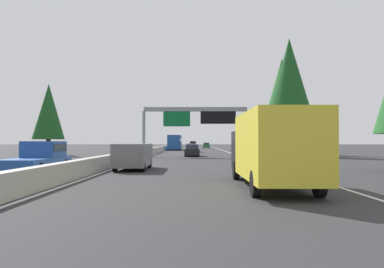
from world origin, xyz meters
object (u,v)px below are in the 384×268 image
conifer_right_far (251,124)px  bus_near_right (175,142)px  conifer_right_near (289,84)px  sedan_far_center (206,145)px  sign_gantry_overhead (197,117)px  minivan_distant_b (133,155)px  sedan_far_right (192,151)px  pickup_mid_center (193,144)px  oncoming_near (121,151)px  box_truck_mid_right (271,147)px  conifer_right_distant (265,126)px  sedan_distant_a (192,148)px  conifer_right_mid (282,96)px  conifer_left_near (49,112)px  oncoming_far (39,158)px

conifer_right_far → bus_near_right: bearing=107.4°
conifer_right_near → conifer_right_far: bearing=-1.7°
sedan_far_center → conifer_right_near: bearing=-171.5°
sign_gantry_overhead → minivan_distant_b: bearing=168.0°
sign_gantry_overhead → sedan_far_right: bearing=22.4°
pickup_mid_center → oncoming_near: (-81.36, 8.45, -0.23)m
box_truck_mid_right → sedan_far_right: bearing=6.1°
bus_near_right → conifer_right_distant: (7.42, -20.50, 3.70)m
sedan_distant_a → sedan_far_center: bearing=-5.4°
minivan_distant_b → conifer_right_distant: bearing=-18.1°
bus_near_right → conifer_right_near: bearing=-154.7°
bus_near_right → oncoming_near: (-35.31, 4.71, -1.03)m
bus_near_right → pickup_mid_center: size_ratio=2.05×
conifer_right_distant → minivan_distant_b: bearing=161.9°
minivan_distant_b → conifer_right_mid: (29.07, -16.57, 7.39)m
box_truck_mid_right → pickup_mid_center: bearing=1.7°
box_truck_mid_right → bus_near_right: bearing=6.2°
sign_gantry_overhead → bus_near_right: sign_gantry_overhead is taller
sedan_distant_a → pickup_mid_center: bearing=-0.1°
sedan_far_right → conifer_right_mid: bearing=-60.1°
sedan_far_center → conifer_left_near: 56.94m
sedan_far_right → oncoming_near: same height
bus_near_right → minivan_distant_b: bearing=-180.0°
sedan_distant_a → conifer_left_near: bearing=122.1°
pickup_mid_center → conifer_right_near: 80.80m
sign_gantry_overhead → sedan_distant_a: 18.33m
box_truck_mid_right → oncoming_near: 31.76m
conifer_right_distant → conifer_right_far: bearing=120.8°
minivan_distant_b → conifer_left_near: size_ratio=0.52×
sedan_far_center → conifer_left_near: conifer_left_near is taller
pickup_mid_center → conifer_right_distant: 42.34m
sedan_far_center → bus_near_right: bearing=161.8°
box_truck_mid_right → conifer_right_mid: (38.54, -9.51, 6.73)m
box_truck_mid_right → oncoming_far: 12.95m
oncoming_near → conifer_right_far: 46.34m
oncoming_far → sedan_far_center: bearing=171.7°
bus_near_right → sedan_distant_a: 17.58m
bus_near_right → conifer_right_mid: 31.75m
sedan_far_right → bus_near_right: bus_near_right is taller
box_truck_mid_right → oncoming_far: size_ratio=1.52×
conifer_right_distant → box_truck_mid_right: bearing=169.5°
box_truck_mid_right → conifer_right_mid: size_ratio=0.62×
minivan_distant_b → oncoming_far: oncoming_far is taller
oncoming_near → conifer_left_near: size_ratio=0.46×
box_truck_mid_right → minivan_distant_b: 11.83m
conifer_right_near → conifer_right_distant: conifer_right_near is taller
minivan_distant_b → conifer_right_far: size_ratio=0.53×
oncoming_far → sedan_far_right: bearing=161.9°
conifer_right_near → box_truck_mid_right: bearing=164.4°
box_truck_mid_right → conifer_right_mid: conifer_right_mid is taller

